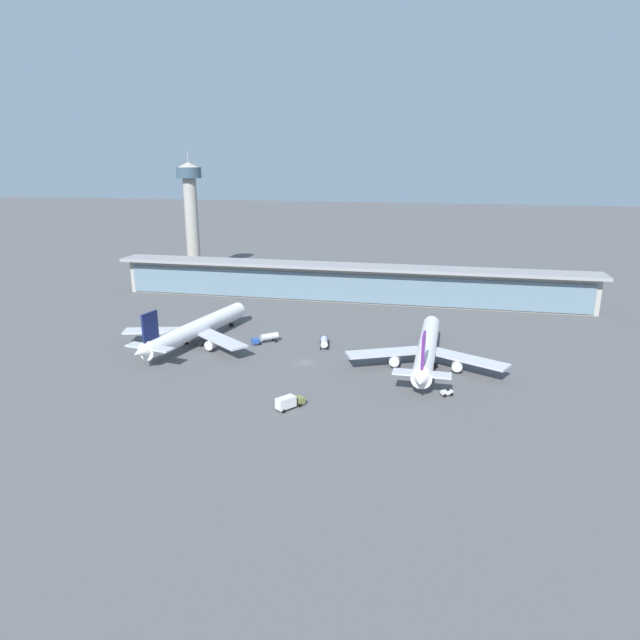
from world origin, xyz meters
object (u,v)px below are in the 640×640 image
Objects in this scene: service_truck_near_nose_white at (447,392)px; control_tower at (191,208)px; service_truck_under_wing_olive at (289,402)px; service_truck_by_tail_blue at (324,341)px; airliner_centre_stand at (427,349)px; airliner_left_stand at (195,329)px; service_truck_mid_apron_blue at (266,338)px.

control_tower is at bearing 133.89° from service_truck_near_nose_white.
service_truck_by_tail_blue is at bearing 91.23° from service_truck_under_wing_olive.
airliner_centre_stand is 6.52× the size of service_truck_by_tail_blue.
airliner_centre_stand reaches higher than service_truck_near_nose_white.
service_truck_by_tail_blue is (39.78, 5.89, -3.15)m from airliner_left_stand.
airliner_centre_stand is at bearing -10.97° from service_truck_mid_apron_blue.
service_truck_under_wing_olive is at bearing -66.71° from service_truck_mid_apron_blue.
control_tower reaches higher than airliner_left_stand.
service_truck_near_nose_white is 0.37× the size of service_truck_by_tail_blue.
service_truck_under_wing_olive is 0.91× the size of service_truck_mid_apron_blue.
airliner_left_stand is at bearing 135.66° from service_truck_under_wing_olive.
airliner_left_stand is at bearing 162.34° from service_truck_near_nose_white.
service_truck_under_wing_olive reaches higher than service_truck_by_tail_blue.
control_tower reaches higher than airliner_centre_stand.
airliner_left_stand reaches higher than service_truck_under_wing_olive.
airliner_left_stand is at bearing 176.79° from airliner_centre_stand.
service_truck_mid_apron_blue is at bearing -55.31° from control_tower.
airliner_centre_stand is 47.10m from service_truck_under_wing_olive.
service_truck_by_tail_blue is at bearing 140.65° from service_truck_near_nose_white.
service_truck_mid_apron_blue is 0.13× the size of control_tower.
service_truck_under_wing_olive is 0.81× the size of service_truck_by_tail_blue.
service_truck_by_tail_blue is at bearing 162.52° from airliner_centre_stand.
airliner_centre_stand is 33.05m from service_truck_by_tail_blue.
airliner_centre_stand is 51.03m from service_truck_mid_apron_blue.
airliner_left_stand is 117.72m from control_tower.
service_truck_by_tail_blue reaches higher than service_truck_near_nose_white.
service_truck_mid_apron_blue is 123.80m from control_tower.
service_truck_by_tail_blue is at bearing -48.56° from control_tower.
service_truck_under_wing_olive is 171.59m from control_tower.
airliner_centre_stand is at bearing -42.49° from control_tower.
airliner_centre_stand reaches higher than service_truck_mid_apron_blue.
airliner_centre_stand is (71.16, -4.00, 0.00)m from airliner_left_stand.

